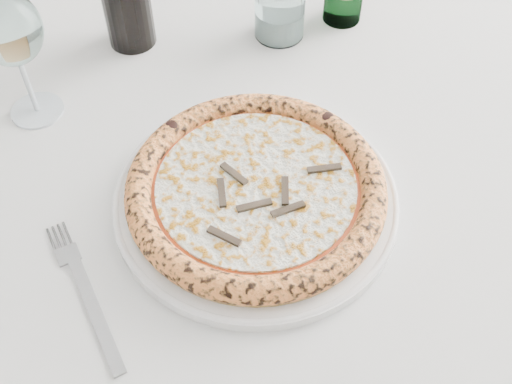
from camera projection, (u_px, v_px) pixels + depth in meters
dining_table at (219, 191)px, 0.88m from camera, size 1.49×0.88×0.76m
chair_far at (39, 13)px, 1.35m from camera, size 0.52×0.52×0.93m
plate at (256, 198)px, 0.75m from camera, size 0.33×0.33×0.02m
pizza at (256, 189)px, 0.74m from camera, size 0.30×0.30×0.03m
fork at (87, 295)px, 0.68m from camera, size 0.03×0.21×0.00m
wine_glass at (9, 32)px, 0.75m from camera, size 0.08×0.08×0.18m
tumbler at (280, 14)px, 0.93m from camera, size 0.07×0.07×0.08m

